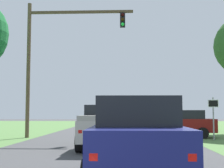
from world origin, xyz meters
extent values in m
plane|color=#424244|center=(0.00, 9.28, 0.00)|extent=(120.00, 120.00, 0.00)
cube|color=navy|center=(1.26, 4.79, 0.82)|extent=(1.97, 4.54, 0.93)
cube|color=black|center=(1.26, 5.01, 1.60)|extent=(1.71, 2.82, 0.62)
cube|color=red|center=(0.52, 2.55, 0.87)|extent=(0.14, 0.06, 0.12)
cube|color=red|center=(2.08, 2.57, 0.87)|extent=(0.14, 0.06, 0.12)
cylinder|color=black|center=(0.29, 6.17, 0.36)|extent=(0.24, 0.72, 0.72)
cylinder|color=black|center=(2.20, 6.20, 0.36)|extent=(0.24, 0.72, 0.72)
cube|color=#B7B2A8|center=(0.26, 11.85, 0.82)|extent=(2.20, 5.23, 0.85)
cube|color=black|center=(0.25, 11.59, 1.56)|extent=(1.88, 2.01, 0.63)
cube|color=#9C978F|center=(0.23, 10.24, 1.35)|extent=(2.03, 2.01, 0.20)
cube|color=red|center=(-0.65, 9.31, 0.87)|extent=(0.14, 0.06, 0.12)
cube|color=red|center=(1.06, 9.27, 0.87)|extent=(0.14, 0.06, 0.12)
cylinder|color=black|center=(-0.75, 13.48, 0.40)|extent=(0.27, 0.81, 0.80)
cylinder|color=black|center=(1.34, 13.44, 0.40)|extent=(0.27, 0.81, 0.80)
cylinder|color=black|center=(-0.82, 10.27, 0.40)|extent=(0.27, 0.81, 0.80)
cylinder|color=black|center=(1.27, 10.22, 0.40)|extent=(0.27, 0.81, 0.80)
cylinder|color=brown|center=(-5.09, 17.42, 4.23)|extent=(0.24, 0.24, 8.46)
cube|color=#4C3D2B|center=(-1.81, 17.42, 7.86)|extent=(6.57, 0.16, 0.16)
cube|color=black|center=(0.82, 17.42, 7.31)|extent=(0.32, 0.28, 0.90)
sphere|color=black|center=(0.82, 17.27, 7.61)|extent=(0.22, 0.22, 0.22)
sphere|color=black|center=(0.82, 17.27, 7.31)|extent=(0.22, 0.22, 0.22)
sphere|color=#1ED83F|center=(0.82, 17.27, 7.01)|extent=(0.22, 0.22, 0.22)
cylinder|color=gray|center=(5.95, 16.17, 1.20)|extent=(0.08, 0.08, 2.41)
cube|color=white|center=(5.95, 16.14, 2.06)|extent=(0.60, 0.03, 0.44)
cube|color=black|center=(5.95, 16.12, 2.06)|extent=(0.52, 0.01, 0.36)
cube|color=maroon|center=(4.10, 17.97, 0.75)|extent=(4.70, 1.94, 0.82)
cube|color=black|center=(4.33, 17.96, 1.42)|extent=(2.83, 1.68, 0.53)
cube|color=red|center=(1.81, 18.77, 0.79)|extent=(0.06, 0.14, 0.12)
cube|color=red|center=(1.78, 17.25, 0.79)|extent=(0.06, 0.14, 0.12)
cylinder|color=black|center=(5.57, 18.87, 0.34)|extent=(0.68, 0.23, 0.68)
cylinder|color=black|center=(5.53, 17.01, 0.34)|extent=(0.68, 0.23, 0.68)
cylinder|color=black|center=(2.67, 18.92, 0.34)|extent=(0.68, 0.23, 0.68)
cylinder|color=black|center=(2.64, 17.07, 0.34)|extent=(0.68, 0.23, 0.68)
camera|label=1|loc=(1.05, -2.75, 1.59)|focal=52.80mm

